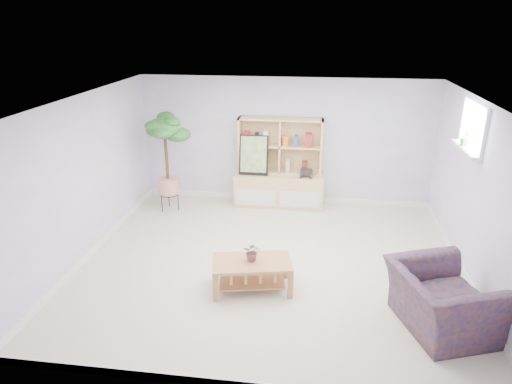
# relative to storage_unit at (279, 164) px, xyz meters

# --- Properties ---
(floor) EXTENTS (5.50, 5.00, 0.01)m
(floor) POSITION_rel_storage_unit_xyz_m (0.08, -2.24, -0.84)
(floor) COLOR beige
(floor) RESTS_ON ground
(ceiling) EXTENTS (5.50, 5.00, 0.01)m
(ceiling) POSITION_rel_storage_unit_xyz_m (0.08, -2.24, 1.56)
(ceiling) COLOR white
(ceiling) RESTS_ON walls
(walls) EXTENTS (5.51, 5.01, 2.40)m
(walls) POSITION_rel_storage_unit_xyz_m (0.08, -2.24, 0.36)
(walls) COLOR #B8B2D7
(walls) RESTS_ON floor
(baseboard) EXTENTS (5.50, 5.00, 0.10)m
(baseboard) POSITION_rel_storage_unit_xyz_m (0.08, -2.24, -0.79)
(baseboard) COLOR white
(baseboard) RESTS_ON floor
(window) EXTENTS (0.10, 0.98, 0.68)m
(window) POSITION_rel_storage_unit_xyz_m (2.81, -1.64, 1.16)
(window) COLOR #C9E3FF
(window) RESTS_ON walls
(window_sill) EXTENTS (0.14, 1.00, 0.04)m
(window_sill) POSITION_rel_storage_unit_xyz_m (2.75, -1.64, 0.84)
(window_sill) COLOR white
(window_sill) RESTS_ON walls
(storage_unit) EXTENTS (1.68, 0.57, 1.68)m
(storage_unit) POSITION_rel_storage_unit_xyz_m (0.00, 0.00, 0.00)
(storage_unit) COLOR tan
(storage_unit) RESTS_ON floor
(poster) EXTENTS (0.54, 0.13, 0.75)m
(poster) POSITION_rel_storage_unit_xyz_m (-0.48, -0.08, 0.17)
(poster) COLOR yellow
(poster) RESTS_ON storage_unit
(toy_truck) EXTENTS (0.32, 0.22, 0.17)m
(toy_truck) POSITION_rel_storage_unit_xyz_m (0.51, -0.10, -0.12)
(toy_truck) COLOR black
(toy_truck) RESTS_ON storage_unit
(coffee_table) EXTENTS (1.12, 0.76, 0.42)m
(coffee_table) POSITION_rel_storage_unit_xyz_m (-0.10, -2.97, -0.63)
(coffee_table) COLOR olive
(coffee_table) RESTS_ON floor
(table_plant) EXTENTS (0.25, 0.22, 0.25)m
(table_plant) POSITION_rel_storage_unit_xyz_m (-0.09, -2.95, -0.29)
(table_plant) COLOR #2C6F2C
(table_plant) RESTS_ON coffee_table
(floor_tree) EXTENTS (0.75, 0.75, 1.83)m
(floor_tree) POSITION_rel_storage_unit_xyz_m (-2.02, -0.51, 0.08)
(floor_tree) COLOR #235F27
(floor_tree) RESTS_ON floor
(armchair) EXTENTS (1.31, 1.40, 0.84)m
(armchair) POSITION_rel_storage_unit_xyz_m (2.18, -3.47, -0.42)
(armchair) COLOR navy
(armchair) RESTS_ON floor
(sill_plant) EXTENTS (0.14, 0.12, 0.24)m
(sill_plant) POSITION_rel_storage_unit_xyz_m (2.75, -1.54, 0.98)
(sill_plant) COLOR #235F27
(sill_plant) RESTS_ON window_sill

